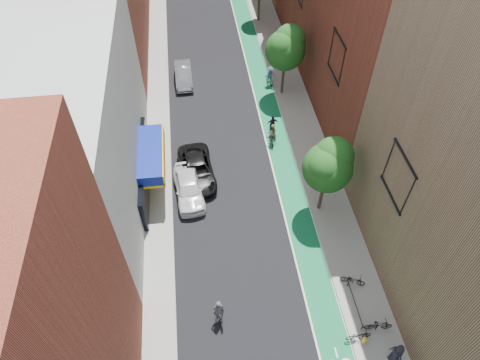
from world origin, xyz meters
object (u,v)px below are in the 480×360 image
object	(u,v)px
cyclist_lane_near	(272,136)
cyclist_lane_far	(270,77)
parked_car_black	(197,169)
pedestrian	(397,354)
parked_car_white	(189,188)
cyclist_lane_mid	(273,128)
cyclist_lead	(219,314)
parked_car_silver	(183,75)
fire_hydrant	(364,340)

from	to	relation	value
cyclist_lane_near	cyclist_lane_far	size ratio (longest dim) A/B	1.01
parked_car_black	pedestrian	distance (m)	18.47
parked_car_white	cyclist_lane_far	size ratio (longest dim) A/B	2.55
cyclist_lane_near	cyclist_lane_mid	bearing A→B (deg)	-99.59
parked_car_black	cyclist_lane_far	distance (m)	13.57
cyclist_lane_near	cyclist_lane_far	distance (m)	8.27
cyclist_lead	cyclist_lane_near	distance (m)	15.99
parked_car_silver	cyclist_lane_mid	bearing A→B (deg)	-51.14
parked_car_silver	fire_hydrant	size ratio (longest dim) A/B	6.93
pedestrian	fire_hydrant	size ratio (longest dim) A/B	2.75
parked_car_black	cyclist_lane_near	world-z (taller)	cyclist_lane_near
parked_car_silver	cyclist_lead	xyz separation A→B (m)	(1.06, -24.61, 0.05)
parked_car_white	cyclist_lane_near	world-z (taller)	cyclist_lane_near
parked_car_black	fire_hydrant	distance (m)	16.78
cyclist_lane_far	fire_hydrant	distance (m)	25.56
parked_car_black	cyclist_lane_mid	world-z (taller)	cyclist_lane_mid
parked_car_white	pedestrian	xyz separation A→B (m)	(10.70, -13.70, 0.21)
parked_car_silver	cyclist_lead	world-z (taller)	cyclist_lead
cyclist_lane_near	cyclist_lane_mid	xyz separation A→B (m)	(0.26, 1.11, -0.12)
cyclist_lead	pedestrian	xyz separation A→B (m)	(9.43, -3.65, 0.25)
parked_car_silver	fire_hydrant	bearing A→B (deg)	-72.28
fire_hydrant	pedestrian	bearing A→B (deg)	-40.99
parked_car_silver	cyclist_lane_far	world-z (taller)	cyclist_lane_far
parked_car_black	cyclist_lane_far	bearing A→B (deg)	50.28
cyclist_lead	cyclist_lane_near	size ratio (longest dim) A/B	1.13
cyclist_lane_far	cyclist_lane_near	bearing A→B (deg)	67.57
cyclist_lane_mid	pedestrian	xyz separation A→B (m)	(3.29, -19.63, 0.36)
cyclist_lane_far	pedestrian	bearing A→B (deg)	81.24
parked_car_white	parked_car_silver	distance (m)	14.57
cyclist_lead	parked_car_white	bearing A→B (deg)	-91.75
fire_hydrant	cyclist_lane_far	bearing A→B (deg)	92.16
fire_hydrant	cyclist_lane_mid	bearing A→B (deg)	96.05
cyclist_lane_mid	cyclist_lead	bearing A→B (deg)	64.84
parked_car_white	cyclist_lane_mid	distance (m)	9.49
parked_car_silver	cyclist_lane_far	xyz separation A→B (m)	(8.19, -1.57, 0.10)
cyclist_lane_near	cyclist_lane_mid	world-z (taller)	cyclist_lane_near
parked_car_silver	pedestrian	distance (m)	30.15
parked_car_white	cyclist_lane_far	bearing A→B (deg)	52.06
parked_car_black	parked_car_silver	xyz separation A→B (m)	(-0.49, 12.74, -0.01)
cyclist_lane_mid	parked_car_black	bearing A→B (deg)	27.31
cyclist_lane_near	pedestrian	world-z (taller)	pedestrian
parked_car_white	cyclist_lane_mid	world-z (taller)	cyclist_lane_mid
cyclist_lane_near	pedestrian	distance (m)	18.86
parked_car_white	cyclist_lead	world-z (taller)	cyclist_lead
cyclist_lane_mid	fire_hydrant	distance (m)	18.58
cyclist_lead	cyclist_lane_mid	xyz separation A→B (m)	(6.14, 15.98, -0.11)
cyclist_lane_near	cyclist_lane_far	xyz separation A→B (m)	(1.26, 8.17, 0.04)
cyclist_lane_far	fire_hydrant	xyz separation A→B (m)	(0.96, -25.54, -0.35)
cyclist_lane_mid	parked_car_silver	bearing A→B (deg)	-54.36
pedestrian	fire_hydrant	distance (m)	1.85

